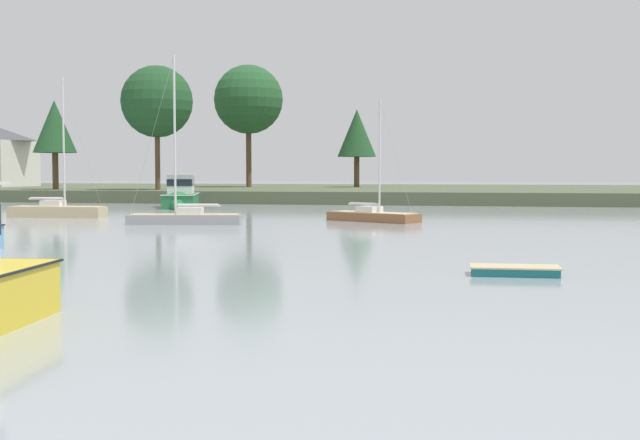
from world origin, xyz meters
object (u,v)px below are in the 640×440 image
sailboat_sand (58,214)px  dinghy_teal (515,272)px  sailboat_wood (373,219)px  cruiser_green (180,200)px  sailboat_grey (185,221)px

sailboat_sand → dinghy_teal: sailboat_sand is taller
sailboat_wood → cruiser_green: bearing=139.6°
sailboat_sand → dinghy_teal: (29.96, -26.38, -0.12)m
sailboat_grey → dinghy_teal: 28.07m
dinghy_teal → cruiser_green: size_ratio=0.27×
dinghy_teal → sailboat_wood: bearing=106.6°
sailboat_grey → dinghy_teal: size_ratio=3.82×
sailboat_sand → sailboat_wood: size_ratio=1.26×
dinghy_teal → sailboat_grey: bearing=131.5°
sailboat_grey → sailboat_wood: sailboat_grey is taller
sailboat_grey → dinghy_teal: (18.60, -21.01, -0.12)m
cruiser_green → sailboat_grey: bearing=-68.6°
sailboat_wood → dinghy_teal: 27.30m
sailboat_grey → cruiser_green: bearing=111.4°
sailboat_wood → cruiser_green: size_ratio=0.78×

